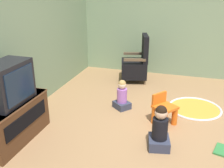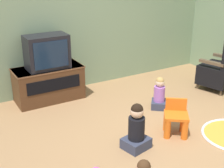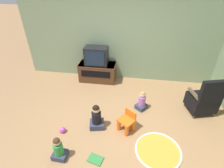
{
  "view_description": "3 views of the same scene",
  "coord_description": "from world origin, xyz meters",
  "views": [
    {
      "loc": [
        -3.28,
        -0.3,
        2.02
      ],
      "look_at": [
        -0.24,
        0.64,
        0.78
      ],
      "focal_mm": 42.0,
      "sensor_mm": 36.0,
      "label": 1
    },
    {
      "loc": [
        -2.25,
        -2.72,
        2.15
      ],
      "look_at": [
        -0.34,
        0.52,
        0.67
      ],
      "focal_mm": 50.0,
      "sensor_mm": 36.0,
      "label": 2
    },
    {
      "loc": [
        0.41,
        -2.68,
        2.91
      ],
      "look_at": [
        -0.08,
        0.65,
        0.71
      ],
      "focal_mm": 28.0,
      "sensor_mm": 36.0,
      "label": 3
    }
  ],
  "objects": [
    {
      "name": "ground_plane",
      "position": [
        0.0,
        0.0,
        0.0
      ],
      "size": [
        30.0,
        30.0,
        0.0
      ],
      "primitive_type": "plane",
      "color": "#9E754C"
    },
    {
      "name": "wall_back",
      "position": [
        -0.1,
        2.24,
        1.39
      ],
      "size": [
        5.81,
        0.12,
        2.77
      ],
      "color": "gray",
      "rests_on": "ground_plane"
    },
    {
      "name": "tv_cabinet",
      "position": [
        -0.72,
        1.91,
        0.29
      ],
      "size": [
        1.11,
        0.52,
        0.56
      ],
      "color": "#4C2D19",
      "rests_on": "ground_plane"
    },
    {
      "name": "television",
      "position": [
        -0.72,
        1.88,
        0.83
      ],
      "size": [
        0.66,
        0.4,
        0.54
      ],
      "color": "black",
      "rests_on": "tv_cabinet"
    },
    {
      "name": "black_armchair",
      "position": [
        2.05,
        0.8,
        0.38
      ],
      "size": [
        0.7,
        0.67,
        1.01
      ],
      "rotation": [
        0.0,
        0.0,
        3.41
      ],
      "color": "brown",
      "rests_on": "ground_plane"
    },
    {
      "name": "yellow_kid_chair",
      "position": [
        0.33,
        -0.01,
        0.21
      ],
      "size": [
        0.42,
        0.42,
        0.46
      ],
      "rotation": [
        0.0,
        0.0,
        -0.65
      ],
      "color": "orange",
      "rests_on": "ground_plane"
    },
    {
      "name": "child_watching_left",
      "position": [
        -0.32,
        -0.03,
        0.26
      ],
      "size": [
        0.35,
        0.32,
        0.6
      ],
      "rotation": [
        0.0,
        0.0,
        0.21
      ],
      "color": "#33384C",
      "rests_on": "ground_plane"
    },
    {
      "name": "child_watching_center",
      "position": [
        0.64,
        0.73,
        0.22
      ],
      "size": [
        0.34,
        0.35,
        0.51
      ],
      "rotation": [
        0.0,
        0.0,
        0.87
      ],
      "color": "#33384C",
      "rests_on": "ground_plane"
    }
  ]
}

